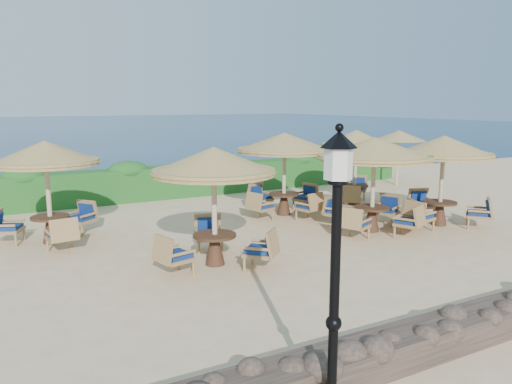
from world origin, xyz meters
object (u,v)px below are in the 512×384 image
object	(u,v)px
cafe_set_3	(47,171)
cafe_set_5	(356,150)
extra_parasol	(399,136)
cafe_set_2	(443,161)
lamp_post	(334,293)
cafe_set_1	(374,164)
cafe_set_4	(284,157)
cafe_set_0	(214,181)

from	to	relation	value
cafe_set_3	cafe_set_5	bearing A→B (deg)	0.76
extra_parasol	cafe_set_2	xyz separation A→B (m)	(-4.13, -6.02, -0.26)
lamp_post	cafe_set_2	distance (m)	10.37
cafe_set_5	lamp_post	bearing A→B (deg)	-130.64
cafe_set_1	cafe_set_2	world-z (taller)	same
cafe_set_2	cafe_set_4	xyz separation A→B (m)	(-3.34, 3.38, -0.02)
cafe_set_4	cafe_set_5	bearing A→B (deg)	3.90
cafe_set_0	lamp_post	bearing A→B (deg)	-100.91
cafe_set_3	cafe_set_4	distance (m)	7.03
cafe_set_5	cafe_set_1	bearing A→B (deg)	-122.18
cafe_set_0	cafe_set_5	size ratio (longest dim) A/B	1.06
extra_parasol	cafe_set_5	xyz separation A→B (m)	(-4.39, -2.44, -0.23)
cafe_set_0	cafe_set_1	world-z (taller)	same
cafe_set_1	cafe_set_4	world-z (taller)	same
cafe_set_0	cafe_set_1	size ratio (longest dim) A/B	0.88
cafe_set_5	extra_parasol	bearing A→B (deg)	29.01
lamp_post	cafe_set_3	distance (m)	9.63
lamp_post	extra_parasol	distance (m)	17.41
cafe_set_1	cafe_set_3	xyz separation A→B (m)	(-8.10, 3.06, -0.04)
cafe_set_1	cafe_set_2	distance (m)	2.30
lamp_post	cafe_set_0	xyz separation A→B (m)	(1.11, 5.77, 0.34)
cafe_set_2	cafe_set_5	size ratio (longest dim) A/B	1.07
cafe_set_3	cafe_set_4	world-z (taller)	same
cafe_set_1	cafe_set_4	distance (m)	3.17
cafe_set_0	cafe_set_3	world-z (taller)	same
cafe_set_3	cafe_set_2	bearing A→B (deg)	-18.43
lamp_post	cafe_set_1	xyz separation A→B (m)	(6.20, 6.37, 0.36)
cafe_set_3	cafe_set_5	xyz separation A→B (m)	(10.11, 0.13, 0.06)
extra_parasol	cafe_set_3	distance (m)	14.73
cafe_set_0	cafe_set_2	world-z (taller)	same
extra_parasol	cafe_set_1	world-z (taller)	cafe_set_1
extra_parasol	cafe_set_0	distance (m)	13.07
cafe_set_4	cafe_set_1	bearing A→B (deg)	-70.25
cafe_set_1	cafe_set_4	bearing A→B (deg)	109.75
cafe_set_4	cafe_set_5	distance (m)	3.09
cafe_set_0	cafe_set_4	size ratio (longest dim) A/B	0.92
cafe_set_3	cafe_set_5	world-z (taller)	same
cafe_set_3	cafe_set_4	size ratio (longest dim) A/B	0.90
cafe_set_1	lamp_post	bearing A→B (deg)	-134.22
cafe_set_5	cafe_set_2	bearing A→B (deg)	-85.85
cafe_set_1	cafe_set_3	distance (m)	8.66
cafe_set_0	cafe_set_4	xyz separation A→B (m)	(4.02, 3.58, -0.01)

